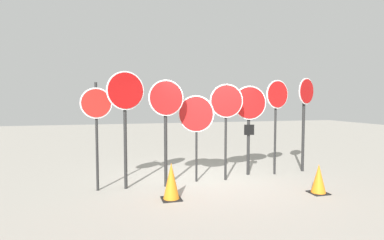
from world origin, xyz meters
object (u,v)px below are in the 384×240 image
Objects in this scene: stop_sign_2 at (166,110)px; stop_sign_4 at (226,108)px; stop_sign_7 at (305,106)px; traffic_cone_1 at (171,181)px; stop_sign_1 at (126,104)px; stop_sign_3 at (196,118)px; traffic_cone_0 at (319,179)px; stop_sign_5 at (249,112)px; stop_sign_0 at (96,113)px; stop_sign_6 at (277,103)px.

stop_sign_2 is 1.57m from stop_sign_4.
traffic_cone_1 is (-4.15, -1.44, -1.51)m from stop_sign_7.
stop_sign_1 is 2.04m from traffic_cone_1.
stop_sign_3 is 3.35× the size of traffic_cone_0.
traffic_cone_1 is at bearing -99.19° from stop_sign_2.
stop_sign_5 is at bearing 30.86° from traffic_cone_1.
stop_sign_5 is (0.80, 0.35, -0.12)m from stop_sign_4.
stop_sign_0 is at bearing 146.29° from traffic_cone_1.
stop_sign_5 is 3.12m from traffic_cone_1.
stop_sign_1 is 1.25× the size of stop_sign_3.
stop_sign_4 is at bearing -146.50° from stop_sign_5.
stop_sign_0 reaches higher than stop_sign_5.
stop_sign_1 is 3.53× the size of traffic_cone_1.
traffic_cone_0 is at bearing -58.10° from stop_sign_5.
stop_sign_1 is (0.63, -0.02, 0.21)m from stop_sign_0.
stop_sign_0 is 2.25m from traffic_cone_1.
stop_sign_3 is at bearing 53.46° from traffic_cone_1.
stop_sign_5 is at bearing 3.44° from stop_sign_0.
stop_sign_4 is (0.78, -0.05, 0.24)m from stop_sign_3.
stop_sign_6 is at bearing 90.33° from traffic_cone_0.
stop_sign_6 is 2.40m from traffic_cone_0.
stop_sign_6 is (0.75, -0.13, 0.24)m from stop_sign_5.
stop_sign_1 is at bearing 131.21° from traffic_cone_1.
stop_sign_5 is 2.46m from traffic_cone_0.
stop_sign_0 is at bearing -148.68° from stop_sign_3.
stop_sign_0 is 0.99× the size of stop_sign_4.
stop_sign_6 is 3.78m from traffic_cone_1.
traffic_cone_1 is (-2.42, -1.45, -1.34)m from stop_sign_5.
stop_sign_1 reaches higher than stop_sign_5.
stop_sign_5 is 0.94× the size of stop_sign_6.
traffic_cone_0 is (4.04, -1.40, -1.64)m from stop_sign_1.
traffic_cone_0 is at bearing -37.27° from stop_sign_4.
stop_sign_6 reaches higher than stop_sign_2.
traffic_cone_1 is (-0.06, -0.91, -1.42)m from stop_sign_2.
stop_sign_2 is 1.16× the size of stop_sign_3.
stop_sign_2 is 0.94× the size of stop_sign_7.
stop_sign_3 is 0.89× the size of stop_sign_5.
stop_sign_1 reaches higher than stop_sign_7.
traffic_cone_0 is (-0.97, -1.87, -1.57)m from stop_sign_7.
stop_sign_7 is at bearing -6.79° from stop_sign_6.
stop_sign_1 is at bearing -170.18° from stop_sign_4.
stop_sign_6 reaches higher than traffic_cone_0.
stop_sign_1 reaches higher than stop_sign_0.
stop_sign_0 is 0.94× the size of stop_sign_6.
stop_sign_0 is 1.55m from stop_sign_2.
stop_sign_1 is 4.04m from stop_sign_6.
stop_sign_2 reaches higher than stop_sign_0.
traffic_cone_0 is (3.12, -1.34, -1.48)m from stop_sign_2.
stop_sign_2 is (1.54, -0.08, 0.05)m from stop_sign_0.
stop_sign_1 reaches higher than stop_sign_4.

